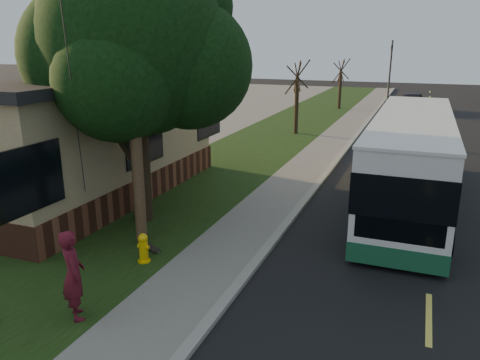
# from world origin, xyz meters

# --- Properties ---
(ground) EXTENTS (120.00, 120.00, 0.00)m
(ground) POSITION_xyz_m (0.00, 0.00, 0.00)
(ground) COLOR black
(ground) RESTS_ON ground
(road) EXTENTS (8.00, 80.00, 0.01)m
(road) POSITION_xyz_m (4.00, 10.00, 0.01)
(road) COLOR black
(road) RESTS_ON ground
(curb) EXTENTS (0.25, 80.00, 0.12)m
(curb) POSITION_xyz_m (0.00, 10.00, 0.06)
(curb) COLOR gray
(curb) RESTS_ON ground
(sidewalk) EXTENTS (2.00, 80.00, 0.08)m
(sidewalk) POSITION_xyz_m (-1.00, 10.00, 0.04)
(sidewalk) COLOR slate
(sidewalk) RESTS_ON ground
(grass_verge) EXTENTS (5.00, 80.00, 0.07)m
(grass_verge) POSITION_xyz_m (-4.50, 10.00, 0.04)
(grass_verge) COLOR black
(grass_verge) RESTS_ON ground
(building_lot) EXTENTS (15.00, 80.00, 0.04)m
(building_lot) POSITION_xyz_m (-14.50, 10.00, 0.02)
(building_lot) COLOR slate
(building_lot) RESTS_ON ground
(fire_hydrant) EXTENTS (0.32, 0.32, 0.74)m
(fire_hydrant) POSITION_xyz_m (-2.60, 0.00, 0.43)
(fire_hydrant) COLOR yellow
(fire_hydrant) RESTS_ON grass_verge
(utility_pole) EXTENTS (2.86, 3.21, 9.07)m
(utility_pole) POSITION_xyz_m (-3.31, 0.99, 4.63)
(utility_pole) COLOR #473321
(utility_pole) RESTS_ON ground
(leafy_tree) EXTENTS (6.30, 6.00, 7.80)m
(leafy_tree) POSITION_xyz_m (-4.17, 2.65, 5.17)
(leafy_tree) COLOR black
(leafy_tree) RESTS_ON grass_verge
(bare_tree_near) EXTENTS (1.38, 1.21, 4.31)m
(bare_tree_near) POSITION_xyz_m (-3.50, 18.00, 2.15)
(bare_tree_near) COLOR black
(bare_tree_near) RESTS_ON grass_verge
(bare_tree_far) EXTENTS (1.38, 1.21, 4.03)m
(bare_tree_far) POSITION_xyz_m (-3.00, 30.00, 2.00)
(bare_tree_far) COLOR black
(bare_tree_far) RESTS_ON grass_verge
(traffic_signal) EXTENTS (0.18, 0.22, 5.50)m
(traffic_signal) POSITION_xyz_m (0.50, 34.00, 3.16)
(traffic_signal) COLOR #2D2D30
(traffic_signal) RESTS_ON ground
(transit_bus) EXTENTS (2.57, 11.16, 3.02)m
(transit_bus) POSITION_xyz_m (3.24, 7.21, 1.61)
(transit_bus) COLOR silver
(transit_bus) RESTS_ON ground
(skateboarder) EXTENTS (0.79, 0.77, 1.83)m
(skateboarder) POSITION_xyz_m (-2.50, -2.57, 0.99)
(skateboarder) COLOR #53101D
(skateboarder) RESTS_ON grass_verge
(skateboard_spare) EXTENTS (0.76, 0.53, 0.07)m
(skateboard_spare) POSITION_xyz_m (-2.84, 0.68, 0.12)
(skateboard_spare) COLOR black
(skateboard_spare) RESTS_ON grass_verge
(dumpster) EXTENTS (1.81, 1.63, 1.32)m
(dumpster) POSITION_xyz_m (-7.03, 8.62, 0.70)
(dumpster) COLOR black
(dumpster) RESTS_ON building_lot
(distant_car) EXTENTS (2.21, 4.65, 1.53)m
(distant_car) POSITION_xyz_m (2.53, 30.95, 0.77)
(distant_car) COLOR black
(distant_car) RESTS_ON ground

